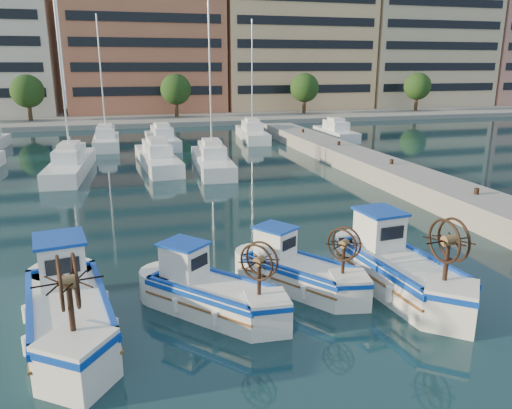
{
  "coord_description": "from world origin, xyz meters",
  "views": [
    {
      "loc": [
        -3.64,
        -13.87,
        7.29
      ],
      "look_at": [
        1.84,
        6.03,
        1.5
      ],
      "focal_mm": 35.0,
      "sensor_mm": 36.0,
      "label": 1
    }
  ],
  "objects_px": {
    "fishing_boat_b": "(210,290)",
    "fishing_boat_c": "(297,269)",
    "fishing_boat_a": "(68,307)",
    "fishing_boat_d": "(398,266)"
  },
  "relations": [
    {
      "from": "fishing_boat_b",
      "to": "fishing_boat_c",
      "type": "height_order",
      "value": "fishing_boat_b"
    },
    {
      "from": "fishing_boat_a",
      "to": "fishing_boat_b",
      "type": "distance_m",
      "value": 4.02
    },
    {
      "from": "fishing_boat_a",
      "to": "fishing_boat_d",
      "type": "height_order",
      "value": "fishing_boat_a"
    },
    {
      "from": "fishing_boat_b",
      "to": "fishing_boat_c",
      "type": "bearing_deg",
      "value": -25.5
    },
    {
      "from": "fishing_boat_a",
      "to": "fishing_boat_d",
      "type": "xyz_separation_m",
      "value": [
        10.3,
        0.17,
        -0.01
      ]
    },
    {
      "from": "fishing_boat_b",
      "to": "fishing_boat_a",
      "type": "bearing_deg",
      "value": 143.21
    },
    {
      "from": "fishing_boat_a",
      "to": "fishing_boat_d",
      "type": "bearing_deg",
      "value": -7.93
    },
    {
      "from": "fishing_boat_b",
      "to": "fishing_boat_c",
      "type": "relative_size",
      "value": 1.0
    },
    {
      "from": "fishing_boat_d",
      "to": "fishing_boat_a",
      "type": "bearing_deg",
      "value": 175.38
    },
    {
      "from": "fishing_boat_c",
      "to": "fishing_boat_a",
      "type": "bearing_deg",
      "value": 155.07
    }
  ]
}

